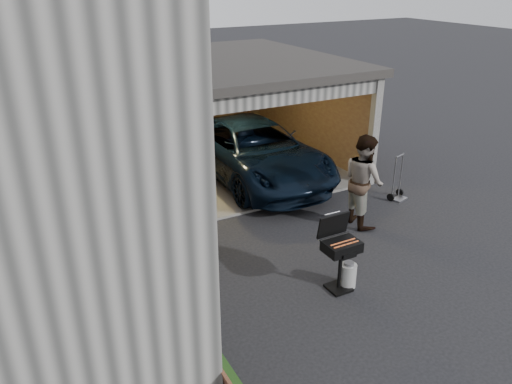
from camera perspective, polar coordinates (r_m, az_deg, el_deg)
ground at (r=8.43m, az=7.83°, el=-12.39°), size 80.00×80.00×0.00m
garage at (r=13.50m, az=-6.17°, el=10.58°), size 6.80×6.30×2.90m
minivan at (r=12.72m, az=-0.22°, el=4.49°), size 2.43×5.22×1.45m
woman at (r=8.56m, az=-10.81°, el=-5.14°), size 0.61×0.73×1.72m
man at (r=10.58m, az=12.17°, el=1.30°), size 0.87×1.05×1.97m
bbq_grill at (r=8.38m, az=9.60°, el=-6.37°), size 0.59×0.52×1.31m
propane_tank at (r=8.76m, az=10.47°, el=-9.35°), size 0.35×0.35×0.42m
hand_truck at (r=12.24m, az=15.88°, el=0.15°), size 0.49×0.43×1.10m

